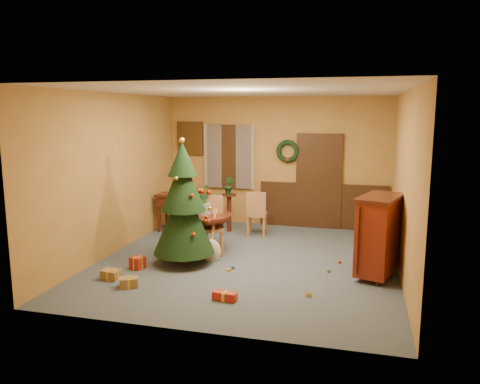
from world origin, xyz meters
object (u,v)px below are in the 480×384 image
(dining_table, at_px, (203,226))
(writing_desk, at_px, (178,204))
(sideboard, at_px, (379,234))
(christmas_tree, at_px, (183,205))
(chair_near, at_px, (211,223))

(dining_table, bearing_deg, writing_desk, 127.97)
(writing_desk, distance_m, sideboard, 4.46)
(dining_table, height_order, christmas_tree, christmas_tree)
(dining_table, distance_m, christmas_tree, 0.87)
(sideboard, bearing_deg, dining_table, 170.09)
(christmas_tree, distance_m, sideboard, 3.20)
(chair_near, height_order, sideboard, sideboard)
(writing_desk, bearing_deg, sideboard, -24.11)
(chair_near, xyz_separation_m, christmas_tree, (-0.27, -0.68, 0.46))
(chair_near, height_order, christmas_tree, christmas_tree)
(dining_table, height_order, chair_near, chair_near)
(christmas_tree, bearing_deg, writing_desk, 114.36)
(dining_table, distance_m, chair_near, 0.17)
(chair_near, xyz_separation_m, writing_desk, (-1.16, 1.30, 0.06))
(dining_table, distance_m, sideboard, 3.12)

